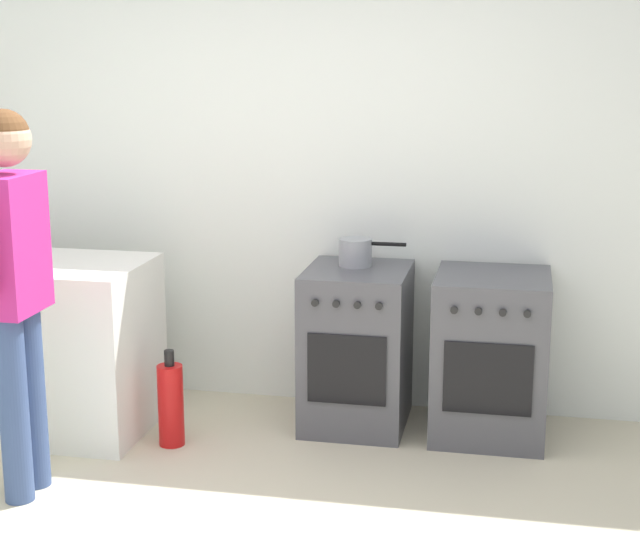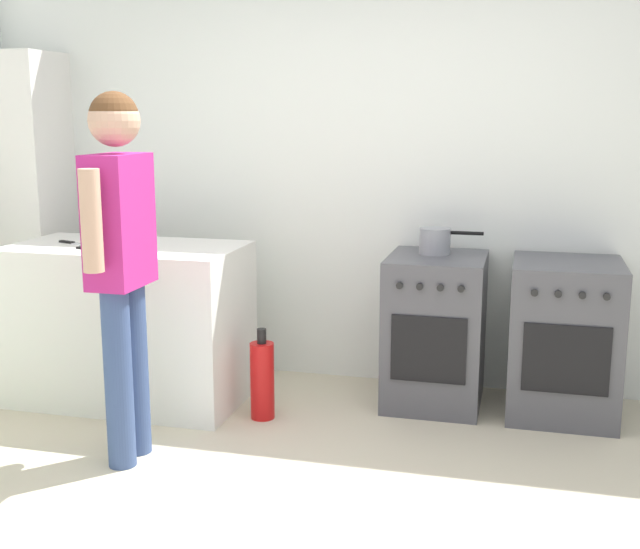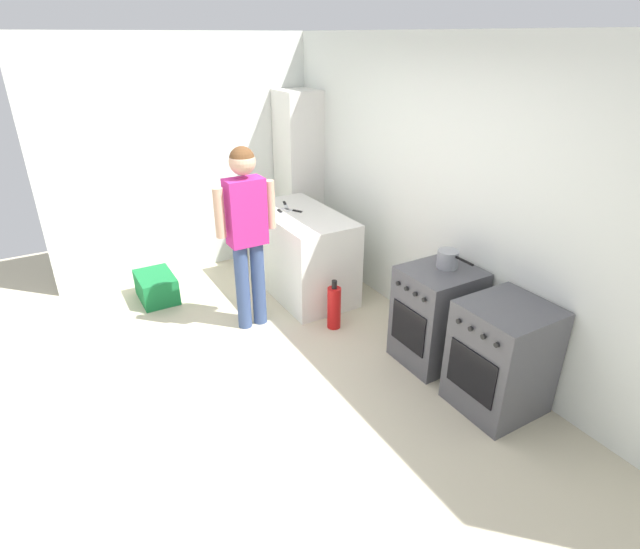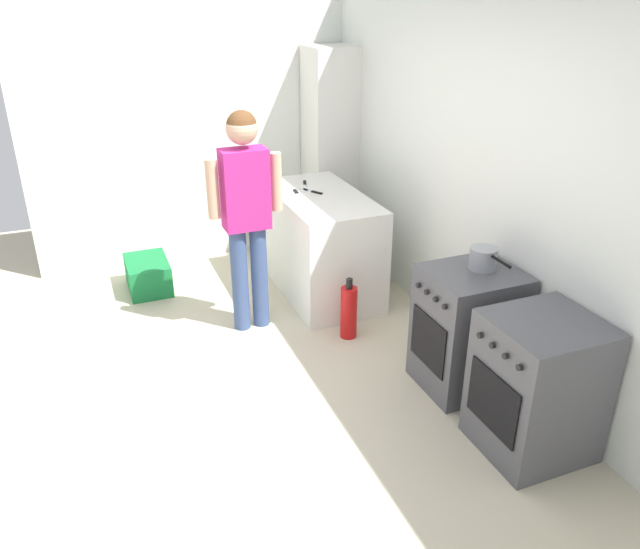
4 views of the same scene
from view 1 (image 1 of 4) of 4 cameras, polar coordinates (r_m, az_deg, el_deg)
name	(u,v)px [view 1 (image 1 of 4)]	position (r m, az deg, el deg)	size (l,w,h in m)	color
back_wall	(307,172)	(5.44, -0.78, 5.96)	(6.00, 0.10, 2.60)	silver
counter_unit	(26,344)	(5.39, -16.73, -3.91)	(1.30, 0.70, 0.90)	silver
oven_left	(357,347)	(5.20, 2.15, -4.25)	(0.53, 0.62, 0.85)	#4C4C51
oven_right	(490,355)	(5.14, 9.88, -4.65)	(0.57, 0.62, 0.85)	#4C4C51
pot	(356,252)	(5.15, 2.10, 1.30)	(0.35, 0.17, 0.15)	gray
person	(13,268)	(4.42, -17.44, 0.38)	(0.23, 0.57, 1.72)	#384C7A
fire_extinguisher	(171,404)	(5.04, -8.68, -7.46)	(0.13, 0.13, 0.50)	red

